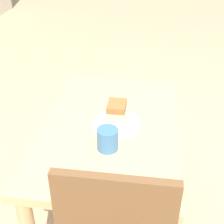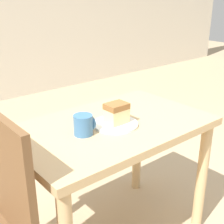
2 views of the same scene
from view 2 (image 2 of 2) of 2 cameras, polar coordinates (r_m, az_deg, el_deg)
name	(u,v)px [view 2 (image 2 of 2)]	position (r m, az deg, el deg)	size (l,w,h in m)	color
dining_table_near	(112,145)	(1.62, -0.07, -5.99)	(1.01, 0.63, 0.72)	tan
plate	(115,124)	(1.55, 0.61, -2.23)	(0.23, 0.23, 0.01)	white
cake_slice	(116,113)	(1.53, 0.82, -0.19)	(0.11, 0.08, 0.10)	beige
coffee_mug	(84,125)	(1.44, -5.16, -2.33)	(0.10, 0.09, 0.10)	teal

